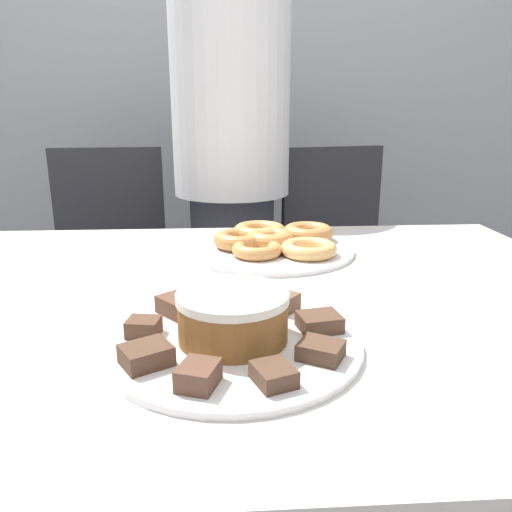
# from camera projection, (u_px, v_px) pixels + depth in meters

# --- Properties ---
(wall_back) EXTENTS (8.00, 0.05, 2.60)m
(wall_back) POSITION_uv_depth(u_px,v_px,m) (229.00, 52.00, 2.29)
(wall_back) COLOR #A8AAAD
(wall_back) RESTS_ON ground_plane
(table) EXTENTS (1.40, 1.03, 0.73)m
(table) POSITION_uv_depth(u_px,v_px,m) (245.00, 334.00, 0.93)
(table) COLOR silver
(table) RESTS_ON ground_plane
(person_standing) EXTENTS (0.39, 0.39, 1.58)m
(person_standing) POSITION_uv_depth(u_px,v_px,m) (232.00, 177.00, 1.72)
(person_standing) COLOR #383842
(person_standing) RESTS_ON ground_plane
(office_chair_left) EXTENTS (0.48, 0.48, 0.92)m
(office_chair_left) POSITION_uv_depth(u_px,v_px,m) (111.00, 287.00, 1.77)
(office_chair_left) COLOR black
(office_chair_left) RESTS_ON ground_plane
(office_chair_right) EXTENTS (0.54, 0.54, 0.92)m
(office_chair_right) POSITION_uv_depth(u_px,v_px,m) (347.00, 282.00, 1.82)
(office_chair_right) COLOR black
(office_chair_right) RESTS_ON ground_plane
(plate_cake) EXTENTS (0.36, 0.36, 0.01)m
(plate_cake) POSITION_uv_depth(u_px,v_px,m) (233.00, 342.00, 0.70)
(plate_cake) COLOR white
(plate_cake) RESTS_ON table
(plate_donuts) EXTENTS (0.39, 0.39, 0.01)m
(plate_donuts) POSITION_uv_depth(u_px,v_px,m) (270.00, 249.00, 1.16)
(plate_donuts) COLOR white
(plate_donuts) RESTS_ON table
(frosted_cake) EXTENTS (0.16, 0.16, 0.07)m
(frosted_cake) POSITION_uv_depth(u_px,v_px,m) (233.00, 316.00, 0.69)
(frosted_cake) COLOR brown
(frosted_cake) RESTS_ON plate_cake
(lamington_0) EXTENTS (0.06, 0.06, 0.02)m
(lamington_0) POSITION_uv_depth(u_px,v_px,m) (274.00, 375.00, 0.58)
(lamington_0) COLOR #513828
(lamington_0) RESTS_ON plate_cake
(lamington_1) EXTENTS (0.07, 0.07, 0.02)m
(lamington_1) POSITION_uv_depth(u_px,v_px,m) (321.00, 350.00, 0.64)
(lamington_1) COLOR #513828
(lamington_1) RESTS_ON plate_cake
(lamington_2) EXTENTS (0.07, 0.06, 0.02)m
(lamington_2) POSITION_uv_depth(u_px,v_px,m) (319.00, 322.00, 0.73)
(lamington_2) COLOR #513828
(lamington_2) RESTS_ON plate_cake
(lamington_3) EXTENTS (0.06, 0.06, 0.03)m
(lamington_3) POSITION_uv_depth(u_px,v_px,m) (283.00, 302.00, 0.79)
(lamington_3) COLOR brown
(lamington_3) RESTS_ON plate_cake
(lamington_4) EXTENTS (0.05, 0.06, 0.03)m
(lamington_4) POSITION_uv_depth(u_px,v_px,m) (231.00, 297.00, 0.82)
(lamington_4) COLOR brown
(lamington_4) RESTS_ON plate_cake
(lamington_5) EXTENTS (0.08, 0.08, 0.03)m
(lamington_5) POSITION_uv_depth(u_px,v_px,m) (179.00, 305.00, 0.78)
(lamington_5) COLOR brown
(lamington_5) RESTS_ON plate_cake
(lamington_6) EXTENTS (0.05, 0.04, 0.02)m
(lamington_6) POSITION_uv_depth(u_px,v_px,m) (144.00, 327.00, 0.71)
(lamington_6) COLOR #513828
(lamington_6) RESTS_ON plate_cake
(lamington_7) EXTENTS (0.08, 0.07, 0.03)m
(lamington_7) POSITION_uv_depth(u_px,v_px,m) (146.00, 355.00, 0.63)
(lamington_7) COLOR #513828
(lamington_7) RESTS_ON plate_cake
(lamington_8) EXTENTS (0.06, 0.06, 0.03)m
(lamington_8) POSITION_uv_depth(u_px,v_px,m) (198.00, 375.00, 0.58)
(lamington_8) COLOR brown
(lamington_8) RESTS_ON plate_cake
(donut_0) EXTENTS (0.11, 0.11, 0.04)m
(donut_0) POSITION_uv_depth(u_px,v_px,m) (270.00, 239.00, 1.16)
(donut_0) COLOR #D18E4C
(donut_0) RESTS_ON plate_donuts
(donut_1) EXTENTS (0.12, 0.12, 0.03)m
(donut_1) POSITION_uv_depth(u_px,v_px,m) (309.00, 249.00, 1.10)
(donut_1) COLOR #E5AD66
(donut_1) RESTS_ON plate_donuts
(donut_2) EXTENTS (0.12, 0.12, 0.04)m
(donut_2) POSITION_uv_depth(u_px,v_px,m) (308.00, 233.00, 1.22)
(donut_2) COLOR #C68447
(donut_2) RESTS_ON plate_donuts
(donut_3) EXTENTS (0.13, 0.13, 0.04)m
(donut_3) POSITION_uv_depth(u_px,v_px,m) (260.00, 232.00, 1.23)
(donut_3) COLOR #D18E4C
(donut_3) RESTS_ON plate_donuts
(donut_4) EXTENTS (0.12, 0.12, 0.04)m
(donut_4) POSITION_uv_depth(u_px,v_px,m) (241.00, 240.00, 1.16)
(donut_4) COLOR #C68447
(donut_4) RESTS_ON plate_donuts
(donut_5) EXTENTS (0.11, 0.11, 0.03)m
(donut_5) POSITION_uv_depth(u_px,v_px,m) (257.00, 249.00, 1.09)
(donut_5) COLOR #D18E4C
(donut_5) RESTS_ON plate_donuts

